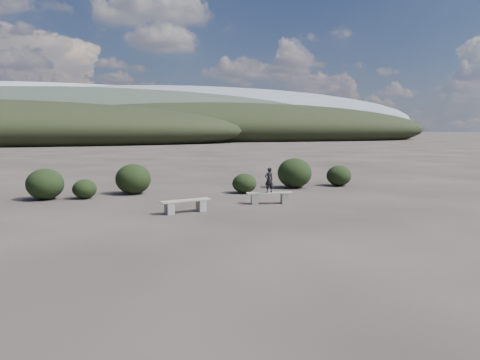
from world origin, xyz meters
name	(u,v)px	position (x,y,z in m)	size (l,w,h in m)	color
ground	(281,232)	(0.00, 0.00, 0.00)	(1200.00, 1200.00, 0.00)	#292320
bench_left	(186,205)	(-1.83, 3.91, 0.27)	(1.81, 0.74, 0.44)	gray
bench_right	(270,197)	(1.62, 4.78, 0.27)	(1.79, 0.70, 0.44)	gray
seated_person	(269,180)	(1.59, 4.78, 0.91)	(0.35, 0.23, 0.95)	black
shrub_a	(85,189)	(-5.06, 8.49, 0.40)	(0.97, 0.97, 0.80)	black
shrub_b	(133,179)	(-3.00, 9.30, 0.66)	(1.55, 1.55, 1.33)	black
shrub_c	(244,183)	(1.73, 7.98, 0.44)	(1.09, 1.09, 0.87)	black
shrub_d	(295,173)	(4.67, 8.99, 0.73)	(1.66, 1.66, 1.46)	black
shrub_e	(339,176)	(7.15, 9.01, 0.52)	(1.24, 1.24, 1.03)	black
shrub_f	(45,184)	(-6.57, 8.75, 0.63)	(1.49, 1.49, 1.26)	black
mountain_ridges	(76,119)	(-7.48, 339.06, 10.84)	(500.00, 400.00, 56.00)	black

